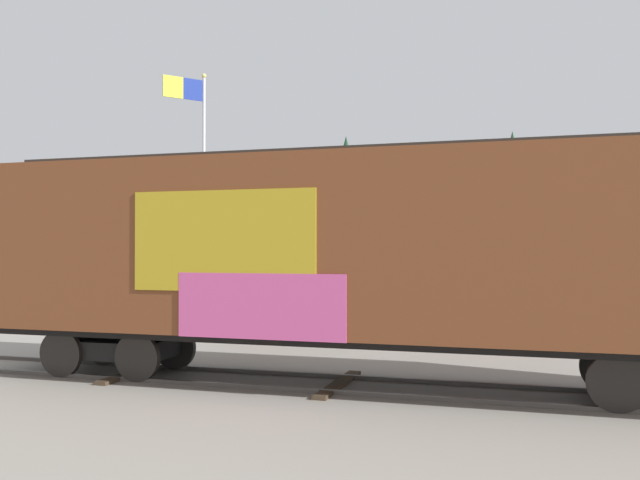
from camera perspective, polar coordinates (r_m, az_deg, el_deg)
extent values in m
plane|color=gray|center=(13.07, -1.92, -11.83)|extent=(260.00, 260.00, 0.00)
cube|color=#4C4742|center=(12.04, 2.71, -12.60)|extent=(60.00, 0.41, 0.08)
cube|color=#4C4742|center=(13.41, 4.25, -11.36)|extent=(60.00, 0.41, 0.08)
cube|color=#423323|center=(14.51, -14.96, -10.55)|extent=(0.25, 2.50, 0.07)
cube|color=#423323|center=(12.84, 1.55, -11.87)|extent=(0.25, 2.50, 0.07)
cube|color=brown|center=(12.48, 3.52, -0.46)|extent=(15.23, 3.03, 3.13)
cube|color=#2D2823|center=(12.60, 3.51, 7.23)|extent=(14.46, 0.48, 0.24)
cube|color=#B2931E|center=(11.76, -8.14, -0.06)|extent=(3.35, 0.05, 1.72)
cube|color=#CC4C8C|center=(11.52, -5.04, -5.51)|extent=(2.99, 0.05, 1.10)
cube|color=black|center=(12.59, 3.52, -8.07)|extent=(14.92, 1.70, 0.20)
cube|color=black|center=(14.64, -16.27, -8.57)|extent=(2.11, 1.34, 0.36)
cylinder|color=black|center=(14.56, -20.68, -8.80)|extent=(0.92, 0.12, 0.92)
cylinder|color=black|center=(15.71, -17.44, -8.21)|extent=(0.92, 0.12, 0.92)
cylinder|color=black|center=(13.60, -14.92, -9.40)|extent=(0.92, 0.12, 0.92)
cylinder|color=black|center=(14.83, -11.95, -8.68)|extent=(0.92, 0.12, 0.92)
cylinder|color=black|center=(11.68, 23.46, -10.81)|extent=(0.92, 0.12, 0.92)
cylinder|color=black|center=(13.09, 22.73, -9.71)|extent=(0.92, 0.12, 0.92)
cylinder|color=silver|center=(25.90, -9.62, 3.55)|extent=(0.12, 0.12, 8.87)
sphere|color=#D8CC66|center=(26.62, -9.60, 13.28)|extent=(0.18, 0.18, 0.18)
cube|color=navy|center=(26.15, -11.29, 12.25)|extent=(0.99, 1.22, 0.78)
cube|color=yellow|center=(26.01, -12.09, 12.33)|extent=(0.51, 0.63, 0.78)
cube|color=silver|center=(85.90, 13.90, 1.36)|extent=(130.56, 34.49, 11.14)
cube|color=#9E9384|center=(78.12, 3.24, 6.52)|extent=(6.65, 4.84, 2.40)
cube|color=brown|center=(80.78, -3.25, 6.32)|extent=(4.51, 4.29, 2.52)
cube|color=brown|center=(83.93, -8.62, 5.92)|extent=(4.72, 3.47, 2.08)
cube|color=brown|center=(77.23, 6.38, 6.53)|extent=(5.39, 5.13, 2.19)
cone|color=#193D23|center=(79.30, 2.17, 7.10)|extent=(2.14, 2.14, 4.28)
cone|color=#193D23|center=(75.40, 15.68, 7.31)|extent=(1.86, 1.86, 3.71)
cone|color=#193D23|center=(83.73, -1.86, 6.28)|extent=(1.56, 1.56, 3.12)
cube|color=#9E8966|center=(19.35, -1.06, -6.13)|extent=(4.91, 2.26, 0.74)
cube|color=#2D333D|center=(19.35, -1.81, -4.13)|extent=(2.69, 1.87, 0.60)
cylinder|color=black|center=(19.97, 4.05, -7.03)|extent=(0.66, 0.28, 0.64)
cylinder|color=black|center=(18.27, 3.38, -7.62)|extent=(0.66, 0.28, 0.64)
cylinder|color=black|center=(20.61, -4.98, -6.83)|extent=(0.66, 0.28, 0.64)
cylinder|color=black|center=(18.97, -6.43, -7.36)|extent=(0.66, 0.28, 0.64)
cube|color=#B21E1E|center=(18.50, 14.73, -6.52)|extent=(4.52, 2.06, 0.64)
cube|color=#2D333D|center=(18.44, 14.24, -4.55)|extent=(2.16, 1.70, 0.64)
cylinder|color=black|center=(19.46, 19.06, -7.16)|extent=(0.66, 0.27, 0.64)
cylinder|color=black|center=(17.86, 19.70, -7.74)|extent=(0.66, 0.27, 0.64)
cylinder|color=black|center=(19.33, 10.15, -7.23)|extent=(0.66, 0.27, 0.64)
cylinder|color=black|center=(17.72, 9.98, -7.83)|extent=(0.66, 0.27, 0.64)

